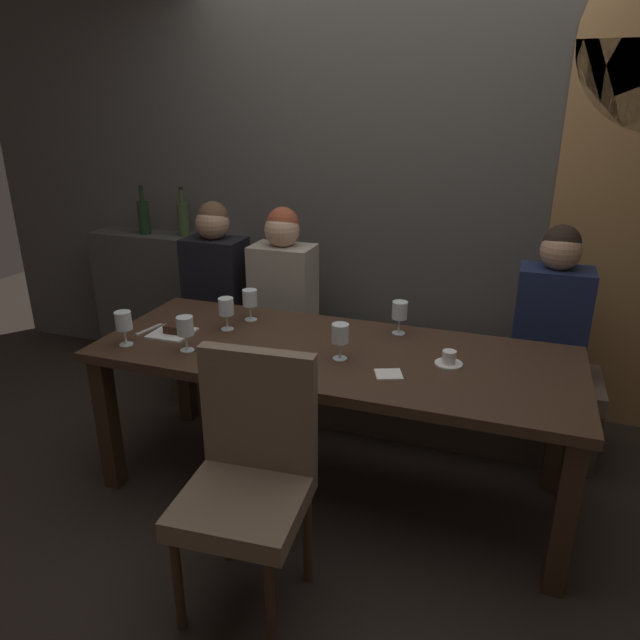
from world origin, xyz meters
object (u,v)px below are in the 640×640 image
Objects in this scene: dining_table at (333,367)px; wine_glass_end_left at (185,328)px; diner_bearded at (283,280)px; wine_glass_far_right at (226,307)px; wine_glass_center_back at (400,312)px; wine_glass_center_front at (340,335)px; wine_glass_end_right at (123,322)px; wine_bottle_pale_label at (183,218)px; banquette_bench at (369,384)px; wine_glass_far_left at (250,299)px; wine_bottle_dark_red at (144,216)px; diner_far_end at (553,306)px; diner_redhead at (216,272)px; fork_on_table at (149,329)px; chair_near_side at (250,468)px; dessert_plate at (173,331)px; espresso_cup at (449,359)px.

wine_glass_end_left reaches higher than dining_table.
diner_bearded is 4.91× the size of wine_glass_far_right.
wine_glass_center_back is 1.00× the size of wine_glass_center_front.
wine_glass_end_right is 1.30m from wine_glass_center_back.
banquette_bench is at bearing -14.11° from wine_bottle_pale_label.
wine_glass_far_left is (0.05, 0.16, -0.00)m from wine_glass_far_right.
diner_bearded is 1.24m from wine_bottle_dark_red.
diner_far_end reaches higher than wine_glass_end_left.
wine_bottle_pale_label reaches higher than wine_glass_end_right.
diner_redhead reaches higher than wine_glass_end_left.
wine_bottle_dark_red is 1.36m from fork_on_table.
dining_table is at bearing 15.63° from fork_on_table.
wine_glass_far_right is at bearing 172.92° from dining_table.
diner_bearded is 0.95m from wine_glass_center_front.
diner_far_end is 2.67m from wine_bottle_dark_red.
banquette_bench is 7.67× the size of wine_bottle_dark_red.
fork_on_table is (-0.37, -0.14, -0.11)m from wine_glass_far_right.
wine_glass_center_back is at bearing -20.28° from wine_bottle_dark_red.
wine_glass_center_back is at bearing -149.11° from diner_far_end.
wine_glass_far_left reaches higher than dining_table.
diner_far_end reaches higher than chair_near_side.
wine_bottle_pale_label reaches higher than diner_far_end.
diner_bearded is at bearing -23.41° from wine_bottle_pale_label.
wine_glass_far_right is (-0.50, 0.79, 0.30)m from chair_near_side.
diner_bearded reaches higher than wine_glass_end_right.
chair_near_side reaches higher than banquette_bench.
diner_far_end reaches higher than banquette_bench.
wine_glass_end_right is 0.31m from wine_glass_end_left.
wine_bottle_pale_label is at bearing 130.14° from wine_glass_far_right.
dining_table is at bearing -30.95° from wine_bottle_dark_red.
dessert_plate reaches higher than fork_on_table.
wine_glass_center_front is 0.48m from espresso_cup.
wine_bottle_pale_label is (-2.36, 0.33, 0.25)m from diner_far_end.
diner_far_end is 4.83× the size of wine_glass_center_back.
diner_bearded is 4.24× the size of dessert_plate.
wine_bottle_dark_red reaches higher than diner_far_end.
wine_glass_center_back reaches higher than banquette_bench.
wine_glass_far_left is at bearing -174.92° from wine_glass_center_back.
wine_glass_far_right is 0.28m from dessert_plate.
diner_far_end is 4.83× the size of wine_glass_far_left.
wine_glass_far_right is 0.17m from wine_glass_far_left.
wine_glass_center_back is at bearing -25.81° from diner_bearded.
banquette_bench is 0.94m from wine_glass_far_left.
diner_bearded reaches higher than diner_far_end.
wine_bottle_dark_red is at bearing 173.70° from diner_far_end.
espresso_cup is (0.52, 0.02, 0.11)m from dining_table.
wine_glass_center_back is at bearing 31.11° from wine_glass_end_left.
chair_near_side is 5.98× the size of wine_glass_far_right.
dining_table is 0.62m from wine_glass_far_right.
wine_glass_end_right is 0.96× the size of fork_on_table.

